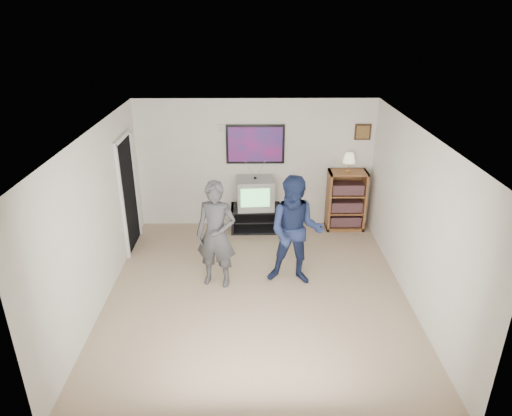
{
  "coord_description": "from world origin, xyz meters",
  "views": [
    {
      "loc": [
        -0.08,
        -5.82,
        4.0
      ],
      "look_at": [
        -0.01,
        0.65,
        1.15
      ],
      "focal_mm": 32.0,
      "sensor_mm": 36.0,
      "label": 1
    }
  ],
  "objects_px": {
    "bookshelf": "(346,200)",
    "person_tall": "(216,235)",
    "person_short": "(296,232)",
    "crt_television": "(255,193)",
    "media_stand": "(256,218)"
  },
  "relations": [
    {
      "from": "media_stand",
      "to": "crt_television",
      "type": "xyz_separation_m",
      "value": [
        -0.01,
        0.0,
        0.53
      ]
    },
    {
      "from": "bookshelf",
      "to": "person_short",
      "type": "relative_size",
      "value": 0.67
    },
    {
      "from": "crt_television",
      "to": "person_short",
      "type": "bearing_deg",
      "value": -76.0
    },
    {
      "from": "media_stand",
      "to": "person_short",
      "type": "xyz_separation_m",
      "value": [
        0.59,
        -1.86,
        0.64
      ]
    },
    {
      "from": "crt_television",
      "to": "media_stand",
      "type": "bearing_deg",
      "value": -3.8
    },
    {
      "from": "crt_television",
      "to": "person_tall",
      "type": "xyz_separation_m",
      "value": [
        -0.61,
        -1.9,
        0.08
      ]
    },
    {
      "from": "person_short",
      "to": "person_tall",
      "type": "bearing_deg",
      "value": -169.03
    },
    {
      "from": "bookshelf",
      "to": "person_tall",
      "type": "xyz_separation_m",
      "value": [
        -2.36,
        -1.95,
        0.26
      ]
    },
    {
      "from": "crt_television",
      "to": "bookshelf",
      "type": "relative_size",
      "value": 0.58
    },
    {
      "from": "person_tall",
      "to": "person_short",
      "type": "height_order",
      "value": "person_short"
    },
    {
      "from": "crt_television",
      "to": "bookshelf",
      "type": "distance_m",
      "value": 1.77
    },
    {
      "from": "person_short",
      "to": "media_stand",
      "type": "bearing_deg",
      "value": 116.74
    },
    {
      "from": "media_stand",
      "to": "person_tall",
      "type": "bearing_deg",
      "value": -109.05
    },
    {
      "from": "crt_television",
      "to": "person_short",
      "type": "height_order",
      "value": "person_short"
    },
    {
      "from": "person_tall",
      "to": "media_stand",
      "type": "bearing_deg",
      "value": 84.68
    }
  ]
}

